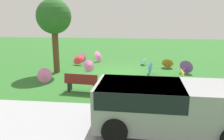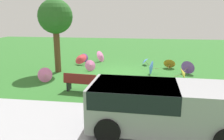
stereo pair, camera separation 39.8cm
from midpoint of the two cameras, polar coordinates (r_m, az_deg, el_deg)
ground at (r=14.60m, az=0.50°, el=-0.52°), size 40.00×40.00×0.00m
road_strip at (r=7.92m, az=-5.00°, el=-13.53°), size 40.00×3.72×0.01m
van_dark at (r=7.37m, az=11.37°, el=-8.17°), size 4.65×2.23×1.53m
park_bench at (r=10.97m, az=-8.52°, el=-3.09°), size 1.64×0.64×0.90m
shade_tree at (r=14.60m, az=-14.97°, el=12.36°), size 2.09×2.09×4.49m
parasol_blue_0 at (r=16.73m, az=6.94°, el=2.34°), size 0.64×0.68×0.58m
parasol_yellow_0 at (r=11.10m, az=6.99°, el=-3.71°), size 0.70×0.70×0.61m
parasol_blue_1 at (r=14.25m, az=8.43°, el=0.72°), size 0.74×0.87×0.85m
parasol_pink_0 at (r=14.90m, az=-6.38°, el=1.12°), size 0.80×0.73×0.72m
parasol_orange_0 at (r=16.11m, az=12.91°, el=1.83°), size 0.88×0.82×0.73m
parasol_purple_0 at (r=17.75m, az=-7.98°, el=3.01°), size 0.69×0.68×0.65m
parasol_purple_1 at (r=14.95m, az=17.28°, el=0.87°), size 0.91×0.91×0.86m
parasol_pink_1 at (r=17.71m, az=-3.88°, el=3.45°), size 0.85×1.00×0.87m
parasol_pink_2 at (r=12.88m, az=-17.10°, el=-1.29°), size 0.82×0.85×0.80m
parasol_orange_1 at (r=12.24m, az=-2.78°, el=-1.79°), size 0.78×0.78×0.50m
parasol_red_2 at (r=11.06m, az=-0.72°, el=-3.29°), size 0.83×0.93×0.71m
parasol_yellow_2 at (r=13.49m, az=16.36°, el=-0.71°), size 0.73×0.73×0.73m
parasol_red_3 at (r=16.71m, az=-8.97°, el=2.81°), size 1.13×1.08×0.84m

